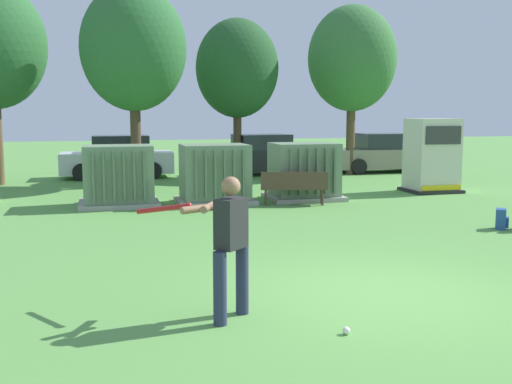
{
  "coord_description": "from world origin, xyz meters",
  "views": [
    {
      "loc": [
        -3.71,
        -7.37,
        2.49
      ],
      "look_at": [
        -0.89,
        3.5,
        1.0
      ],
      "focal_mm": 42.18,
      "sensor_mm": 36.0,
      "label": 1
    }
  ],
  "objects_px": {
    "transformer_mid_west": "(215,175)",
    "parked_car_left_of_center": "(259,156)",
    "generator_enclosure": "(432,156)",
    "batter": "(227,240)",
    "transformer_west": "(118,176)",
    "parked_car_right_of_center": "(382,154)",
    "sports_ball": "(346,331)",
    "transformer_mid_east": "(304,172)",
    "parked_car_leftmost": "(118,158)",
    "backpack": "(501,219)",
    "park_bench": "(294,186)"
  },
  "relations": [
    {
      "from": "transformer_mid_east",
      "to": "parked_car_left_of_center",
      "type": "distance_m",
      "value": 7.09
    },
    {
      "from": "transformer_mid_west",
      "to": "parked_car_right_of_center",
      "type": "height_order",
      "value": "same"
    },
    {
      "from": "transformer_west",
      "to": "batter",
      "type": "height_order",
      "value": "batter"
    },
    {
      "from": "park_bench",
      "to": "batter",
      "type": "height_order",
      "value": "batter"
    },
    {
      "from": "batter",
      "to": "parked_car_right_of_center",
      "type": "xyz_separation_m",
      "value": [
        10.02,
        16.22,
        -0.22
      ]
    },
    {
      "from": "transformer_mid_east",
      "to": "parked_car_leftmost",
      "type": "relative_size",
      "value": 0.5
    },
    {
      "from": "transformer_west",
      "to": "parked_car_left_of_center",
      "type": "xyz_separation_m",
      "value": [
        5.74,
        6.97,
        -0.04
      ]
    },
    {
      "from": "parked_car_left_of_center",
      "to": "backpack",
      "type": "bearing_deg",
      "value": -80.38
    },
    {
      "from": "transformer_mid_east",
      "to": "sports_ball",
      "type": "height_order",
      "value": "transformer_mid_east"
    },
    {
      "from": "batter",
      "to": "park_bench",
      "type": "bearing_deg",
      "value": 66.8
    },
    {
      "from": "batter",
      "to": "transformer_mid_west",
      "type": "bearing_deg",
      "value": 80.3
    },
    {
      "from": "backpack",
      "to": "parked_car_right_of_center",
      "type": "height_order",
      "value": "parked_car_right_of_center"
    },
    {
      "from": "backpack",
      "to": "parked_car_left_of_center",
      "type": "bearing_deg",
      "value": 99.62
    },
    {
      "from": "backpack",
      "to": "parked_car_right_of_center",
      "type": "distance_m",
      "value": 12.58
    },
    {
      "from": "park_bench",
      "to": "parked_car_leftmost",
      "type": "relative_size",
      "value": 0.44
    },
    {
      "from": "transformer_mid_east",
      "to": "sports_ball",
      "type": "xyz_separation_m",
      "value": [
        -3.03,
        -10.27,
        -0.74
      ]
    },
    {
      "from": "generator_enclosure",
      "to": "batter",
      "type": "relative_size",
      "value": 1.32
    },
    {
      "from": "parked_car_leftmost",
      "to": "generator_enclosure",
      "type": "bearing_deg",
      "value": -35.71
    },
    {
      "from": "transformer_mid_east",
      "to": "parked_car_right_of_center",
      "type": "height_order",
      "value": "same"
    },
    {
      "from": "transformer_west",
      "to": "sports_ball",
      "type": "distance_m",
      "value": 10.63
    },
    {
      "from": "generator_enclosure",
      "to": "park_bench",
      "type": "height_order",
      "value": "generator_enclosure"
    },
    {
      "from": "transformer_mid_east",
      "to": "backpack",
      "type": "distance_m",
      "value": 5.99
    },
    {
      "from": "parked_car_left_of_center",
      "to": "sports_ball",
      "type": "bearing_deg",
      "value": -101.6
    },
    {
      "from": "transformer_west",
      "to": "sports_ball",
      "type": "bearing_deg",
      "value": -78.1
    },
    {
      "from": "transformer_mid_west",
      "to": "parked_car_left_of_center",
      "type": "bearing_deg",
      "value": 66.18
    },
    {
      "from": "transformer_mid_east",
      "to": "backpack",
      "type": "relative_size",
      "value": 4.77
    },
    {
      "from": "transformer_mid_west",
      "to": "parked_car_left_of_center",
      "type": "distance_m",
      "value": 7.8
    },
    {
      "from": "transformer_mid_west",
      "to": "generator_enclosure",
      "type": "xyz_separation_m",
      "value": [
        7.05,
        0.61,
        0.35
      ]
    },
    {
      "from": "transformer_west",
      "to": "parked_car_leftmost",
      "type": "height_order",
      "value": "same"
    },
    {
      "from": "parked_car_left_of_center",
      "to": "parked_car_right_of_center",
      "type": "distance_m",
      "value": 5.28
    },
    {
      "from": "backpack",
      "to": "park_bench",
      "type": "bearing_deg",
      "value": 127.06
    },
    {
      "from": "backpack",
      "to": "parked_car_leftmost",
      "type": "height_order",
      "value": "parked_car_leftmost"
    },
    {
      "from": "transformer_mid_east",
      "to": "sports_ball",
      "type": "distance_m",
      "value": 10.74
    },
    {
      "from": "backpack",
      "to": "parked_car_right_of_center",
      "type": "relative_size",
      "value": 0.1
    },
    {
      "from": "backpack",
      "to": "parked_car_leftmost",
      "type": "xyz_separation_m",
      "value": [
        -7.64,
        12.68,
        0.54
      ]
    },
    {
      "from": "batter",
      "to": "parked_car_leftmost",
      "type": "bearing_deg",
      "value": 92.72
    },
    {
      "from": "transformer_west",
      "to": "transformer_mid_east",
      "type": "xyz_separation_m",
      "value": [
        5.22,
        -0.1,
        0.0
      ]
    },
    {
      "from": "parked_car_right_of_center",
      "to": "transformer_mid_east",
      "type": "bearing_deg",
      "value": -130.42
    },
    {
      "from": "parked_car_left_of_center",
      "to": "transformer_west",
      "type": "bearing_deg",
      "value": -129.5
    },
    {
      "from": "generator_enclosure",
      "to": "parked_car_left_of_center",
      "type": "bearing_deg",
      "value": 120.85
    },
    {
      "from": "batter",
      "to": "generator_enclosure",
      "type": "bearing_deg",
      "value": 49.0
    },
    {
      "from": "batter",
      "to": "parked_car_leftmost",
      "type": "distance_m",
      "value": 16.75
    },
    {
      "from": "transformer_west",
      "to": "transformer_mid_west",
      "type": "distance_m",
      "value": 2.6
    },
    {
      "from": "parked_car_left_of_center",
      "to": "parked_car_leftmost",
      "type": "bearing_deg",
      "value": 177.33
    },
    {
      "from": "transformer_mid_west",
      "to": "parked_car_right_of_center",
      "type": "distance_m",
      "value": 10.88
    },
    {
      "from": "sports_ball",
      "to": "parked_car_left_of_center",
      "type": "height_order",
      "value": "parked_car_left_of_center"
    },
    {
      "from": "sports_ball",
      "to": "batter",
      "type": "bearing_deg",
      "value": 143.76
    },
    {
      "from": "transformer_mid_west",
      "to": "sports_ball",
      "type": "height_order",
      "value": "transformer_mid_west"
    },
    {
      "from": "generator_enclosure",
      "to": "parked_car_leftmost",
      "type": "bearing_deg",
      "value": 144.29
    },
    {
      "from": "generator_enclosure",
      "to": "parked_car_leftmost",
      "type": "relative_size",
      "value": 0.54
    }
  ]
}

